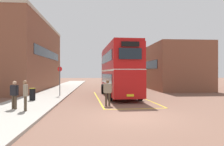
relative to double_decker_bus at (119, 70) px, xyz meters
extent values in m
plane|color=brown|center=(-0.28, 5.06, -2.51)|extent=(135.60, 135.60, 0.00)
cube|color=#A39E93|center=(-6.78, 7.46, -2.44)|extent=(4.00, 57.60, 0.14)
cube|color=brown|center=(-11.11, 9.08, 1.75)|extent=(5.45, 18.42, 8.53)
cube|color=#232D38|center=(-8.35, 9.08, 2.18)|extent=(0.06, 14.00, 1.10)
cube|color=#BCB29E|center=(-11.11, 9.08, 6.20)|extent=(5.57, 18.54, 0.36)
cube|color=brown|center=(8.43, 11.23, 0.47)|extent=(6.42, 15.94, 5.97)
cube|color=#19232D|center=(5.19, 11.23, 0.77)|extent=(0.06, 12.12, 1.10)
cylinder|color=black|center=(-1.40, 2.97, -2.01)|extent=(0.34, 1.01, 1.00)
cylinder|color=black|center=(1.05, 3.11, -2.01)|extent=(0.34, 1.01, 1.00)
cylinder|color=black|center=(-1.05, -3.11, -2.01)|extent=(0.34, 1.01, 1.00)
cylinder|color=black|center=(1.40, -2.97, -2.01)|extent=(0.34, 1.01, 1.00)
cube|color=#B71414|center=(0.00, 0.00, -1.11)|extent=(2.94, 9.95, 2.10)
cube|color=#B71414|center=(0.00, 0.00, 0.99)|extent=(2.93, 9.75, 2.10)
cube|color=#B71414|center=(0.00, 0.00, 2.14)|extent=(2.83, 9.65, 0.20)
cube|color=white|center=(0.00, 0.00, -0.06)|extent=(2.96, 9.85, 0.14)
cube|color=#19232D|center=(-1.21, -0.07, -0.81)|extent=(0.50, 8.04, 0.84)
cube|color=#19232D|center=(-1.21, -0.07, 1.09)|extent=(0.50, 8.04, 0.84)
cube|color=#19232D|center=(1.21, 0.07, -0.81)|extent=(0.50, 8.04, 0.84)
cube|color=#19232D|center=(1.21, 0.07, 1.09)|extent=(0.50, 8.04, 0.84)
cube|color=#19232D|center=(0.28, -4.92, 1.09)|extent=(1.66, 0.14, 0.80)
cube|color=black|center=(0.28, -4.92, 1.77)|extent=(1.31, 0.12, 0.36)
cube|color=#19232D|center=(-0.28, 4.92, -0.71)|extent=(1.90, 0.15, 1.00)
cube|color=yellow|center=(0.28, -4.92, -1.88)|extent=(0.52, 0.06, 0.16)
cylinder|color=black|center=(1.86, 23.21, -2.05)|extent=(0.28, 0.93, 0.92)
cylinder|color=black|center=(4.34, 23.27, -2.05)|extent=(0.28, 0.93, 0.92)
cylinder|color=black|center=(1.97, 18.10, -2.05)|extent=(0.28, 0.93, 0.92)
cylinder|color=black|center=(4.45, 18.15, -2.05)|extent=(0.28, 0.93, 0.92)
cube|color=gold|center=(3.15, 20.68, -0.91)|extent=(2.59, 8.58, 2.60)
cube|color=silver|center=(3.15, 20.68, 0.45)|extent=(2.44, 8.24, 0.12)
cube|color=#19232D|center=(1.93, 20.66, -0.56)|extent=(0.18, 6.82, 0.96)
cube|color=#19232D|center=(4.37, 20.71, -0.56)|extent=(0.18, 6.82, 0.96)
cube|color=#19232D|center=(3.06, 24.97, -0.61)|extent=(1.92, 0.08, 1.10)
cylinder|color=#473828|center=(-1.25, -5.47, -2.08)|extent=(0.14, 0.14, 0.85)
cylinder|color=#473828|center=(-1.47, -5.43, -2.08)|extent=(0.14, 0.14, 0.85)
cube|color=gray|center=(-1.36, -5.45, -1.34)|extent=(0.53, 0.30, 0.64)
cylinder|color=gray|center=(-1.11, -5.49, -1.31)|extent=(0.09, 0.09, 0.61)
cylinder|color=gray|center=(-1.60, -5.41, -1.31)|extent=(0.09, 0.09, 0.61)
sphere|color=brown|center=(-1.36, -5.47, -0.87)|extent=(0.23, 0.23, 0.23)
cylinder|color=#473828|center=(-6.95, -7.20, -1.98)|extent=(0.14, 0.14, 0.79)
cylinder|color=#473828|center=(-6.77, -7.30, -1.98)|extent=(0.14, 0.14, 0.79)
cube|color=black|center=(-6.86, -7.25, -1.29)|extent=(0.51, 0.42, 0.59)
cylinder|color=black|center=(-7.06, -7.14, -1.26)|extent=(0.09, 0.09, 0.56)
cylinder|color=black|center=(-6.66, -7.36, -1.26)|extent=(0.09, 0.09, 0.56)
sphere|color=tan|center=(-6.85, -7.23, -0.85)|extent=(0.21, 0.21, 0.21)
cylinder|color=#473828|center=(-6.00, -7.97, -1.96)|extent=(0.14, 0.14, 0.82)
cylinder|color=#473828|center=(-6.08, -7.77, -1.96)|extent=(0.14, 0.14, 0.82)
cube|color=gray|center=(-6.04, -7.87, -1.25)|extent=(0.38, 0.52, 0.61)
cylinder|color=gray|center=(-5.95, -8.09, -1.22)|extent=(0.09, 0.09, 0.58)
cylinder|color=gray|center=(-6.12, -7.64, -1.22)|extent=(0.09, 0.09, 0.58)
sphere|color=#8C6647|center=(-6.06, -7.87, -0.80)|extent=(0.22, 0.22, 0.22)
cylinder|color=black|center=(-6.96, -3.29, -1.93)|extent=(0.44, 0.44, 0.89)
cylinder|color=olive|center=(-6.96, -3.29, -1.46)|extent=(0.46, 0.46, 0.04)
cylinder|color=#4C4C51|center=(-5.44, -0.03, -1.06)|extent=(0.08, 0.08, 2.62)
cylinder|color=red|center=(-5.44, -0.03, 0.07)|extent=(0.43, 0.16, 0.44)
cube|color=gold|center=(-1.98, -1.10, -2.51)|extent=(0.80, 11.81, 0.01)
cube|color=gold|center=(1.98, -0.87, -2.51)|extent=(0.80, 11.81, 0.01)
cube|color=gold|center=(0.34, -6.89, -2.51)|extent=(4.09, 0.36, 0.01)
camera|label=1|loc=(-2.19, -20.06, -0.27)|focal=34.57mm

